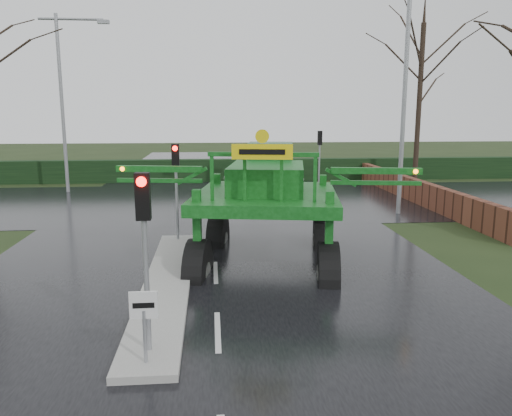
{
  "coord_description": "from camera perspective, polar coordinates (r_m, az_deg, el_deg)",
  "views": [
    {
      "loc": [
        -0.08,
        -9.9,
        4.55
      ],
      "look_at": [
        1.13,
        3.48,
        2.0
      ],
      "focal_mm": 35.0,
      "sensor_mm": 36.0,
      "label": 1
    }
  ],
  "objects": [
    {
      "name": "road_main",
      "position": [
        20.42,
        -4.81,
        -2.16
      ],
      "size": [
        14.0,
        80.0,
        0.02
      ],
      "primitive_type": "cube",
      "color": "black",
      "rests_on": "ground"
    },
    {
      "name": "keep_left_sign",
      "position": [
        9.18,
        -12.67,
        -11.89
      ],
      "size": [
        0.5,
        0.07,
        1.35
      ],
      "color": "gray",
      "rests_on": "ground"
    },
    {
      "name": "road_cross",
      "position": [
        26.3,
        -4.91,
        0.76
      ],
      "size": [
        80.0,
        12.0,
        0.02
      ],
      "primitive_type": "cube",
      "color": "black",
      "rests_on": "ground"
    },
    {
      "name": "traffic_signal_mid",
      "position": [
        17.55,
        -9.14,
        4.2
      ],
      "size": [
        0.26,
        0.33,
        3.52
      ],
      "color": "gray",
      "rests_on": "ground"
    },
    {
      "name": "brick_wall",
      "position": [
        28.26,
        16.9,
        2.25
      ],
      "size": [
        0.4,
        20.0,
        1.2
      ],
      "primitive_type": "cube",
      "color": "#592D1E",
      "rests_on": "ground"
    },
    {
      "name": "ground",
      "position": [
        10.9,
        -4.4,
        -13.97
      ],
      "size": [
        140.0,
        140.0,
        0.0
      ],
      "primitive_type": "plane",
      "color": "black",
      "rests_on": "ground"
    },
    {
      "name": "hedge_row",
      "position": [
        34.12,
        -5.01,
        4.31
      ],
      "size": [
        44.0,
        0.9,
        1.5
      ],
      "primitive_type": "cube",
      "color": "black",
      "rests_on": "ground"
    },
    {
      "name": "tree_right_far",
      "position": [
        33.61,
        18.27,
        13.54
      ],
      "size": [
        7.0,
        7.0,
        12.05
      ],
      "color": "black",
      "rests_on": "ground"
    },
    {
      "name": "median_island",
      "position": [
        13.71,
        -10.09,
        -8.44
      ],
      "size": [
        1.2,
        10.0,
        0.16
      ],
      "primitive_type": "cube",
      "color": "gray",
      "rests_on": "ground"
    },
    {
      "name": "traffic_signal_far",
      "position": [
        30.69,
        7.29,
        7.0
      ],
      "size": [
        0.26,
        0.33,
        3.52
      ],
      "rotation": [
        0.0,
        0.0,
        3.14
      ],
      "color": "gray",
      "rests_on": "ground"
    },
    {
      "name": "street_light_left_far",
      "position": [
        31.02,
        -20.86,
        12.72
      ],
      "size": [
        3.85,
        0.3,
        10.0
      ],
      "color": "gray",
      "rests_on": "ground"
    },
    {
      "name": "street_light_right",
      "position": [
        23.46,
        15.98,
        13.86
      ],
      "size": [
        3.85,
        0.3,
        10.0
      ],
      "color": "gray",
      "rests_on": "ground"
    },
    {
      "name": "white_sedan",
      "position": [
        31.24,
        0.89,
        2.37
      ],
      "size": [
        4.96,
        2.51,
        1.56
      ],
      "primitive_type": "imported",
      "rotation": [
        0.0,
        0.0,
        1.76
      ],
      "color": "white",
      "rests_on": "ground"
    },
    {
      "name": "traffic_signal_near",
      "position": [
        9.19,
        -12.68,
        -1.84
      ],
      "size": [
        0.26,
        0.33,
        3.52
      ],
      "color": "gray",
      "rests_on": "ground"
    },
    {
      "name": "crop_sprayer",
      "position": [
        14.23,
        -6.64,
        2.16
      ],
      "size": [
        9.14,
        6.39,
        5.17
      ],
      "rotation": [
        0.0,
        0.0,
        -0.17
      ],
      "color": "black",
      "rests_on": "ground"
    }
  ]
}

